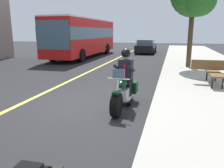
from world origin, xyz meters
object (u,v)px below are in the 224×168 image
object	(u,v)px
motorcycle_main	(124,92)
bench_sidewalk	(215,70)
car_silver	(146,46)
bus_far	(84,36)
rider_main	(126,72)

from	to	relation	value
motorcycle_main	bench_sidewalk	world-z (taller)	motorcycle_main
bench_sidewalk	car_silver	bearing A→B (deg)	-163.17
motorcycle_main	bus_far	distance (m)	14.40
motorcycle_main	car_silver	distance (m)	17.97
rider_main	bench_sidewalk	distance (m)	4.38
rider_main	bench_sidewalk	bearing A→B (deg)	136.36
bench_sidewalk	bus_far	bearing A→B (deg)	-135.40
rider_main	bench_sidewalk	xyz separation A→B (m)	(-3.16, 3.02, -0.32)
rider_main	bus_far	world-z (taller)	bus_far
motorcycle_main	bus_far	world-z (taller)	bus_far
car_silver	bench_sidewalk	xyz separation A→B (m)	(14.56, 4.41, 0.02)
bus_far	bench_sidewalk	size ratio (longest dim) A/B	6.13
bus_far	car_silver	distance (m)	7.19
motorcycle_main	rider_main	size ratio (longest dim) A/B	1.27
bench_sidewalk	motorcycle_main	bearing A→B (deg)	-42.00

